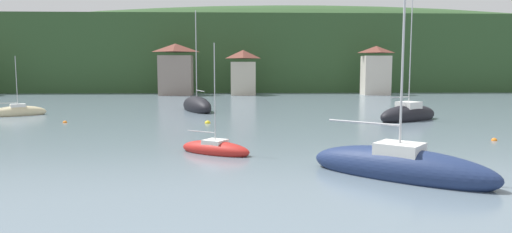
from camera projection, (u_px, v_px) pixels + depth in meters
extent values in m
cube|color=#2D4C28|center=(242.00, 56.00, 112.57)|extent=(352.00, 53.62, 15.03)
ellipsoid|color=#2D4C28|center=(304.00, 66.00, 126.80)|extent=(246.40, 37.54, 32.62)
cube|color=gray|center=(176.00, 75.00, 80.03)|extent=(5.70, 4.14, 6.91)
pyramid|color=brown|center=(175.00, 48.00, 79.52)|extent=(5.99, 4.35, 1.45)
cube|color=#BCB29E|center=(243.00, 78.00, 80.57)|extent=(4.28, 4.20, 5.79)
pyramid|color=brown|center=(243.00, 54.00, 80.11)|extent=(4.49, 4.41, 1.47)
cube|color=beige|center=(376.00, 75.00, 81.06)|extent=(4.62, 3.49, 6.87)
pyramid|color=brown|center=(376.00, 49.00, 80.57)|extent=(4.85, 3.66, 1.22)
ellipsoid|color=black|center=(197.00, 106.00, 51.27)|extent=(5.07, 8.68, 2.24)
cylinder|color=#B7B7BC|center=(196.00, 56.00, 50.67)|extent=(0.10, 0.10, 9.95)
cylinder|color=#ADADB2|center=(200.00, 91.00, 49.61)|extent=(1.14, 3.02, 0.09)
ellipsoid|color=black|center=(408.00, 116.00, 42.03)|extent=(7.34, 5.84, 1.98)
cylinder|color=#B7B7BC|center=(410.00, 55.00, 41.43)|extent=(0.09, 0.09, 9.93)
cylinder|color=#ADADB2|center=(400.00, 97.00, 41.12)|extent=(2.18, 1.43, 0.08)
cube|color=silver|center=(409.00, 106.00, 41.93)|extent=(2.43, 2.40, 0.73)
ellipsoid|color=red|center=(215.00, 149.00, 25.89)|extent=(4.57, 3.61, 1.00)
cylinder|color=#B7B7BC|center=(215.00, 94.00, 25.55)|extent=(0.05, 0.05, 5.72)
cylinder|color=#ADADB2|center=(201.00, 132.00, 26.26)|extent=(1.66, 1.06, 0.05)
cube|color=silver|center=(215.00, 142.00, 25.84)|extent=(1.57, 1.55, 0.29)
ellipsoid|color=navy|center=(399.00, 168.00, 20.21)|extent=(7.81, 7.04, 1.85)
cylinder|color=#B7B7BC|center=(404.00, 23.00, 19.53)|extent=(0.10, 0.10, 11.66)
cylinder|color=#ADADB2|center=(363.00, 123.00, 21.07)|extent=(2.74, 2.32, 0.09)
cube|color=silver|center=(400.00, 150.00, 20.12)|extent=(2.46, 2.42, 0.63)
ellipsoid|color=#CCBC8E|center=(18.00, 113.00, 46.02)|extent=(5.23, 4.06, 1.38)
cylinder|color=#B7B7BC|center=(16.00, 83.00, 45.70)|extent=(0.06, 0.06, 5.29)
cylinder|color=#ADADB2|center=(5.00, 103.00, 45.29)|extent=(1.88, 1.23, 0.06)
cube|color=silver|center=(18.00, 106.00, 45.95)|extent=(1.59, 1.42, 0.52)
sphere|color=yellow|center=(208.00, 123.00, 39.78)|extent=(0.50, 0.50, 0.50)
sphere|color=orange|center=(494.00, 141.00, 30.39)|extent=(0.38, 0.38, 0.38)
sphere|color=orange|center=(65.00, 123.00, 40.18)|extent=(0.38, 0.38, 0.38)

